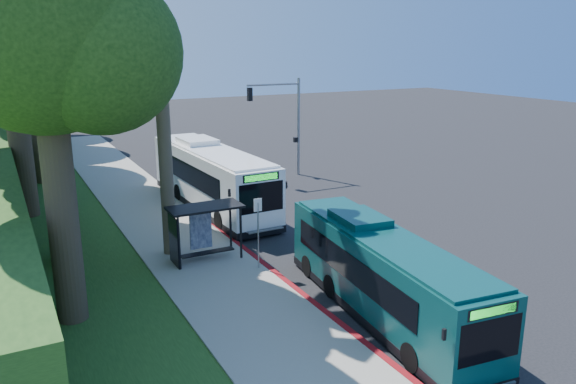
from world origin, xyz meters
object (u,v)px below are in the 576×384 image
bus_shelter (199,222)px  pickup (253,170)px  teal_bus (382,272)px  white_bus (211,176)px

bus_shelter → pickup: 15.24m
teal_bus → white_bus: bearing=98.2°
teal_bus → pickup: bearing=84.2°
white_bus → teal_bus: 15.59m
bus_shelter → teal_bus: 8.71m
white_bus → pickup: 6.97m
bus_shelter → pickup: bearing=56.8°
bus_shelter → teal_bus: teal_bus is taller
bus_shelter → white_bus: (3.45, 7.86, 0.05)m
white_bus → pickup: bearing=43.1°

